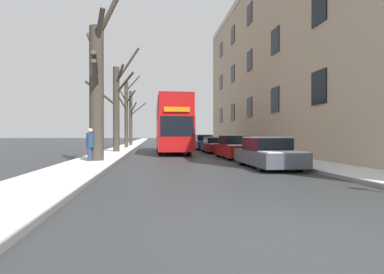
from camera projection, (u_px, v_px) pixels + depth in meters
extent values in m
plane|color=#303335|center=(303.00, 236.00, 4.42)|extent=(320.00, 320.00, 0.00)
cube|color=slate|center=(136.00, 143.00, 56.28)|extent=(2.47, 130.00, 0.13)
cube|color=silver|center=(136.00, 142.00, 56.28)|extent=(2.45, 130.00, 0.03)
cube|color=slate|center=(192.00, 143.00, 57.66)|extent=(2.47, 130.00, 0.13)
cube|color=silver|center=(192.00, 142.00, 57.66)|extent=(2.45, 130.00, 0.03)
cube|color=tan|center=(313.00, 58.00, 24.87)|extent=(9.00, 39.01, 15.86)
cube|color=black|center=(319.00, 87.00, 15.80)|extent=(0.08, 1.40, 1.80)
cube|color=black|center=(275.00, 100.00, 21.47)|extent=(0.08, 1.40, 1.80)
cube|color=black|center=(249.00, 107.00, 27.14)|extent=(0.08, 1.40, 1.80)
cube|color=black|center=(233.00, 112.00, 32.82)|extent=(0.08, 1.40, 1.80)
cube|color=black|center=(221.00, 116.00, 38.49)|extent=(0.08, 1.40, 1.80)
cube|color=black|center=(319.00, 7.00, 15.77)|extent=(0.08, 1.40, 1.80)
cube|color=black|center=(275.00, 41.00, 21.45)|extent=(0.08, 1.40, 1.80)
cube|color=black|center=(250.00, 61.00, 27.12)|extent=(0.08, 1.40, 1.80)
cube|color=black|center=(233.00, 74.00, 32.79)|extent=(0.08, 1.40, 1.80)
cube|color=black|center=(221.00, 83.00, 38.46)|extent=(0.08, 1.40, 1.80)
cube|color=black|center=(250.00, 14.00, 27.09)|extent=(0.08, 1.40, 1.80)
cube|color=black|center=(233.00, 35.00, 32.76)|extent=(0.08, 1.40, 1.80)
cube|color=black|center=(221.00, 50.00, 38.44)|extent=(0.08, 1.40, 1.80)
cylinder|color=#423A30|center=(97.00, 95.00, 15.74)|extent=(0.73, 0.73, 7.19)
cylinder|color=#423A30|center=(108.00, 16.00, 15.61)|extent=(1.55, 0.68, 2.55)
cylinder|color=#423A30|center=(95.00, 75.00, 14.95)|extent=(0.43, 1.76, 1.26)
cylinder|color=#423A30|center=(92.00, 44.00, 16.56)|extent=(1.06, 2.05, 1.80)
cylinder|color=#423A30|center=(95.00, 65.00, 14.97)|extent=(0.40, 1.70, 1.13)
cylinder|color=#423A30|center=(100.00, 27.00, 15.24)|extent=(0.81, 1.33, 1.71)
cylinder|color=#423A30|center=(116.00, 110.00, 24.48)|extent=(0.52, 0.52, 7.06)
cylinder|color=#423A30|center=(125.00, 83.00, 23.93)|extent=(1.66, 1.49, 1.64)
cylinder|color=#423A30|center=(101.00, 94.00, 23.67)|extent=(2.32, 1.55, 1.84)
cylinder|color=#423A30|center=(127.00, 65.00, 24.26)|extent=(2.05, 0.86, 2.78)
cylinder|color=#423A30|center=(120.00, 75.00, 23.99)|extent=(0.89, 1.25, 1.57)
cylinder|color=#423A30|center=(126.00, 115.00, 32.62)|extent=(0.41, 0.41, 7.32)
cylinder|color=#423A30|center=(123.00, 95.00, 32.81)|extent=(1.04, 0.72, 1.73)
cylinder|color=#423A30|center=(133.00, 83.00, 32.65)|extent=(1.54, 0.23, 1.71)
cylinder|color=#423A30|center=(131.00, 97.00, 32.00)|extent=(1.21, 1.52, 1.30)
cylinder|color=#423A30|center=(123.00, 103.00, 31.79)|extent=(0.82, 1.70, 1.35)
cylinder|color=#423A30|center=(131.00, 119.00, 39.73)|extent=(0.43, 0.43, 7.34)
cylinder|color=#423A30|center=(138.00, 109.00, 39.94)|extent=(2.12, 0.35, 1.79)
cylinder|color=#423A30|center=(131.00, 105.00, 40.53)|extent=(0.22, 1.78, 1.90)
cylinder|color=#423A30|center=(130.00, 101.00, 38.81)|extent=(0.19, 1.90, 1.33)
cylinder|color=#423A30|center=(130.00, 97.00, 40.21)|extent=(0.37, 1.17, 1.35)
cylinder|color=#423A30|center=(134.00, 108.00, 39.03)|extent=(1.00, 1.65, 1.43)
cube|color=red|center=(172.00, 134.00, 25.56)|extent=(2.50, 11.01, 2.52)
cube|color=red|center=(172.00, 111.00, 25.55)|extent=(2.45, 10.79, 1.46)
cube|color=#B31212|center=(172.00, 101.00, 25.54)|extent=(2.45, 10.79, 0.12)
cube|color=black|center=(172.00, 128.00, 25.56)|extent=(2.53, 9.69, 1.31)
cube|color=black|center=(172.00, 110.00, 25.55)|extent=(2.53, 9.69, 1.11)
cube|color=black|center=(177.00, 126.00, 20.12)|extent=(2.25, 0.06, 1.38)
cube|color=orange|center=(177.00, 109.00, 20.10)|extent=(1.75, 0.05, 0.32)
cylinder|color=black|center=(160.00, 149.00, 22.15)|extent=(0.30, 0.96, 0.96)
cylinder|color=black|center=(189.00, 149.00, 22.44)|extent=(0.30, 0.96, 0.96)
cylinder|color=black|center=(158.00, 146.00, 28.48)|extent=(0.30, 0.96, 0.96)
cylinder|color=black|center=(181.00, 146.00, 28.77)|extent=(0.30, 0.96, 0.96)
cube|color=#474C56|center=(268.00, 157.00, 13.61)|extent=(1.88, 4.45, 0.62)
cube|color=black|center=(266.00, 144.00, 13.78)|extent=(1.61, 2.23, 0.57)
cube|color=silver|center=(266.00, 137.00, 13.78)|extent=(1.58, 2.12, 0.06)
cube|color=silver|center=(283.00, 152.00, 12.04)|extent=(1.69, 1.16, 0.05)
cylinder|color=black|center=(261.00, 164.00, 12.18)|extent=(0.20, 0.61, 0.61)
cylinder|color=black|center=(299.00, 164.00, 12.39)|extent=(0.20, 0.61, 0.61)
cylinder|color=black|center=(241.00, 159.00, 14.83)|extent=(0.20, 0.61, 0.61)
cylinder|color=black|center=(273.00, 159.00, 15.04)|extent=(0.20, 0.61, 0.61)
cube|color=maroon|center=(235.00, 150.00, 19.07)|extent=(1.74, 4.45, 0.71)
cube|color=black|center=(234.00, 140.00, 19.24)|extent=(1.49, 2.22, 0.57)
cube|color=silver|center=(234.00, 135.00, 19.24)|extent=(1.46, 2.11, 0.05)
cube|color=silver|center=(242.00, 145.00, 17.50)|extent=(1.56, 1.16, 0.04)
cylinder|color=black|center=(228.00, 155.00, 17.65)|extent=(0.20, 0.66, 0.66)
cylinder|color=black|center=(253.00, 155.00, 17.84)|extent=(0.20, 0.66, 0.66)
cylinder|color=black|center=(218.00, 152.00, 20.29)|extent=(0.20, 0.66, 0.66)
cylinder|color=black|center=(240.00, 152.00, 20.49)|extent=(0.20, 0.66, 0.66)
cube|color=maroon|center=(215.00, 147.00, 25.24)|extent=(1.75, 4.01, 0.59)
cube|color=black|center=(214.00, 141.00, 25.40)|extent=(1.51, 2.00, 0.51)
cube|color=silver|center=(214.00, 137.00, 25.40)|extent=(1.47, 1.90, 0.08)
cube|color=silver|center=(218.00, 144.00, 23.83)|extent=(1.58, 1.05, 0.06)
cylinder|color=black|center=(208.00, 150.00, 23.95)|extent=(0.20, 0.63, 0.63)
cylinder|color=black|center=(227.00, 150.00, 24.15)|extent=(0.20, 0.63, 0.63)
cylinder|color=black|center=(203.00, 148.00, 26.34)|extent=(0.20, 0.63, 0.63)
cylinder|color=black|center=(220.00, 148.00, 26.54)|extent=(0.20, 0.63, 0.63)
cube|color=navy|center=(204.00, 145.00, 30.61)|extent=(1.80, 4.03, 0.69)
cube|color=black|center=(204.00, 138.00, 30.76)|extent=(1.54, 2.01, 0.61)
cube|color=silver|center=(204.00, 135.00, 30.76)|extent=(1.51, 1.91, 0.06)
cube|color=silver|center=(206.00, 141.00, 29.19)|extent=(1.62, 1.05, 0.05)
cylinder|color=black|center=(198.00, 147.00, 29.31)|extent=(0.20, 0.66, 0.66)
cylinder|color=black|center=(214.00, 147.00, 29.52)|extent=(0.20, 0.66, 0.66)
cylinder|color=black|center=(195.00, 146.00, 31.71)|extent=(0.20, 0.66, 0.66)
cylinder|color=black|center=(209.00, 146.00, 31.91)|extent=(0.20, 0.66, 0.66)
cube|color=black|center=(195.00, 144.00, 36.64)|extent=(1.69, 4.41, 0.56)
cube|color=black|center=(195.00, 139.00, 36.81)|extent=(1.45, 2.21, 0.58)
cube|color=silver|center=(195.00, 136.00, 36.81)|extent=(1.42, 2.10, 0.05)
cube|color=silver|center=(197.00, 141.00, 35.08)|extent=(1.52, 1.15, 0.04)
cylinder|color=black|center=(191.00, 145.00, 35.23)|extent=(0.20, 0.62, 0.62)
cylinder|color=black|center=(203.00, 145.00, 35.42)|extent=(0.20, 0.62, 0.62)
cylinder|color=black|center=(188.00, 144.00, 37.86)|extent=(0.20, 0.62, 0.62)
cylinder|color=black|center=(200.00, 144.00, 38.05)|extent=(0.20, 0.62, 0.62)
cylinder|color=navy|center=(89.00, 156.00, 15.30)|extent=(0.19, 0.19, 0.86)
cylinder|color=navy|center=(91.00, 156.00, 15.48)|extent=(0.19, 0.19, 0.86)
cylinder|color=navy|center=(90.00, 140.00, 15.38)|extent=(0.40, 0.40, 0.75)
sphere|color=beige|center=(90.00, 131.00, 15.38)|extent=(0.24, 0.24, 0.24)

